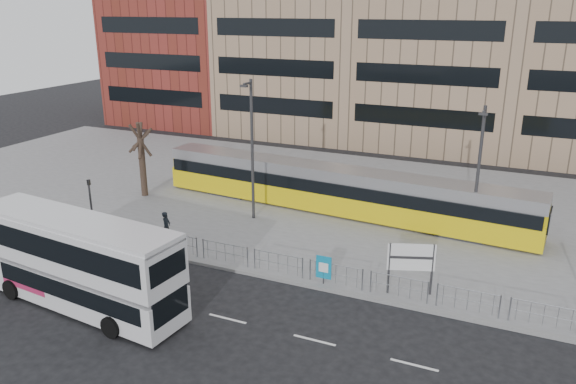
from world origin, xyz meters
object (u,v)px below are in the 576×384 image
at_px(lamp_post_west, 252,145).
at_px(bare_tree, 139,119).
at_px(ad_panel, 324,268).
at_px(lamp_post_east, 478,170).
at_px(traffic_light_west, 90,198).
at_px(pedestrian, 166,226).
at_px(double_decker_bus, 78,260).
at_px(tram, 337,190).
at_px(station_sign, 411,260).

height_order(lamp_post_west, bare_tree, lamp_post_west).
relative_size(ad_panel, lamp_post_east, 0.19).
bearing_deg(traffic_light_west, pedestrian, 6.44).
relative_size(double_decker_bus, traffic_light_west, 3.40).
relative_size(ad_panel, bare_tree, 0.19).
bearing_deg(tram, double_decker_bus, -108.06).
bearing_deg(pedestrian, double_decker_bus, 173.42).
xyz_separation_m(station_sign, lamp_post_east, (1.85, 7.41, 2.48)).
xyz_separation_m(traffic_light_west, lamp_post_east, (20.54, 7.30, 2.22)).
bearing_deg(lamp_post_east, double_decker_bus, -136.60).
bearing_deg(tram, lamp_post_west, -138.52).
relative_size(ad_panel, pedestrian, 0.83).
bearing_deg(pedestrian, ad_panel, -108.89).
bearing_deg(station_sign, double_decker_bus, -172.36).
height_order(traffic_light_west, lamp_post_east, lamp_post_east).
height_order(double_decker_bus, tram, double_decker_bus).
distance_m(station_sign, lamp_post_west, 12.68).
bearing_deg(pedestrian, bare_tree, 34.05).
xyz_separation_m(tram, lamp_post_east, (8.49, -1.49, 2.73)).
bearing_deg(station_sign, traffic_light_west, 160.15).
xyz_separation_m(pedestrian, lamp_post_east, (15.60, 6.89, 3.33)).
bearing_deg(bare_tree, lamp_post_west, -5.53).
distance_m(station_sign, traffic_light_west, 18.69).
height_order(station_sign, lamp_post_west, lamp_post_west).
relative_size(tram, pedestrian, 14.42).
distance_m(traffic_light_west, lamp_post_east, 21.91).
bearing_deg(bare_tree, station_sign, -18.08).
distance_m(tram, traffic_light_west, 14.92).
xyz_separation_m(lamp_post_west, lamp_post_east, (12.81, 1.78, -0.47)).
distance_m(tram, ad_panel, 9.99).
bearing_deg(lamp_post_east, ad_panel, -125.46).
bearing_deg(double_decker_bus, ad_panel, 39.08).
relative_size(lamp_post_west, bare_tree, 1.17).
bearing_deg(lamp_post_east, lamp_post_west, -172.10).
bearing_deg(pedestrian, traffic_light_west, 83.04).
distance_m(double_decker_bus, bare_tree, 15.23).
distance_m(station_sign, ad_panel, 4.09).
height_order(lamp_post_west, lamp_post_east, lamp_post_west).
bearing_deg(double_decker_bus, pedestrian, 101.00).
distance_m(ad_panel, pedestrian, 9.91).
xyz_separation_m(double_decker_bus, traffic_light_west, (-5.60, 6.83, -0.12)).
height_order(tram, traffic_light_west, traffic_light_west).
bearing_deg(lamp_post_east, traffic_light_west, -160.42).
bearing_deg(double_decker_bus, lamp_post_east, 49.18).
height_order(double_decker_bus, ad_panel, double_decker_bus).
height_order(tram, pedestrian, tram).
xyz_separation_m(ad_panel, traffic_light_west, (-14.76, 0.80, 1.15)).
bearing_deg(pedestrian, tram, -52.14).
xyz_separation_m(pedestrian, traffic_light_west, (-4.93, -0.42, 1.12)).
distance_m(pedestrian, lamp_post_east, 17.38).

